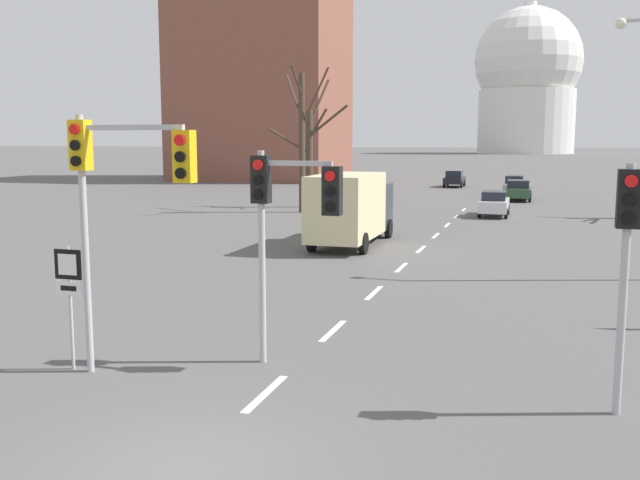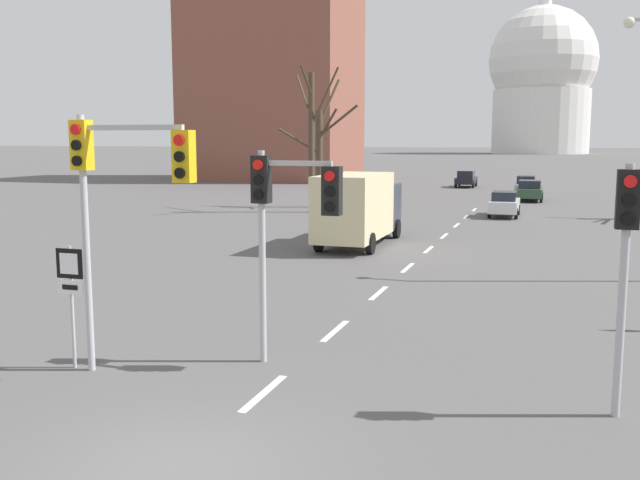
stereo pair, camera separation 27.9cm
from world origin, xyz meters
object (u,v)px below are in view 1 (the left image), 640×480
traffic_signal_centre_tall (286,205)px  route_sign_post (69,286)px  sedan_mid_centre (518,190)px  traffic_signal_near_left (117,179)px  traffic_signal_near_right (626,240)px  sedan_near_left (494,203)px  sedan_far_left (514,185)px  delivery_truck (351,207)px  sedan_near_right (454,179)px

traffic_signal_centre_tall → route_sign_post: bearing=-158.7°
traffic_signal_centre_tall → sedan_mid_centre: (3.41, 42.50, -2.51)m
traffic_signal_near_left → traffic_signal_near_right: traffic_signal_near_left is taller
traffic_signal_near_left → sedan_near_left: traffic_signal_near_left is taller
traffic_signal_centre_tall → sedan_mid_centre: bearing=85.4°
traffic_signal_near_left → sedan_far_left: traffic_signal_near_left is taller
sedan_far_left → delivery_truck: (-5.87, -31.30, 0.87)m
sedan_near_left → sedan_mid_centre: (1.07, 11.93, 0.02)m
traffic_signal_near_right → sedan_near_left: 31.79m
route_sign_post → delivery_truck: 18.18m
sedan_near_right → sedan_mid_centre: size_ratio=0.98×
traffic_signal_near_right → sedan_far_left: size_ratio=0.96×
sedan_mid_centre → delivery_truck: bearing=-103.8°
traffic_signal_near_left → traffic_signal_centre_tall: (2.84, 1.59, -0.56)m
traffic_signal_near_left → traffic_signal_centre_tall: size_ratio=1.16×
sedan_far_left → traffic_signal_near_left: bearing=-96.7°
sedan_near_left → sedan_mid_centre: bearing=84.9°
traffic_signal_near_right → delivery_truck: 19.77m
sedan_mid_centre → traffic_signal_near_right: bearing=-86.3°
sedan_near_right → sedan_far_left: (5.91, -8.92, 0.01)m
traffic_signal_near_left → sedan_near_right: (-0.14, 58.39, -3.04)m
traffic_signal_near_left → sedan_mid_centre: (6.25, 44.10, -3.07)m
traffic_signal_near_left → sedan_mid_centre: traffic_signal_near_left is taller
traffic_signal_near_left → sedan_mid_centre: bearing=81.9°
traffic_signal_near_right → traffic_signal_near_left: bearing=-175.7°
traffic_signal_near_right → traffic_signal_centre_tall: 6.30m
sedan_mid_centre → sedan_far_left: sedan_far_left is taller
route_sign_post → sedan_near_left: 32.79m
traffic_signal_near_left → sedan_mid_centre: 44.64m
sedan_near_right → delivery_truck: 40.23m
sedan_near_right → sedan_mid_centre: 15.65m
traffic_signal_near_left → traffic_signal_centre_tall: 3.30m
route_sign_post → sedan_near_left: bearing=78.8°
traffic_signal_near_left → route_sign_post: size_ratio=2.03×
delivery_truck → sedan_far_left: bearing=79.4°
sedan_near_left → sedan_far_left: size_ratio=0.92×
traffic_signal_centre_tall → sedan_far_left: 48.03m
traffic_signal_centre_tall → sedan_mid_centre: 42.71m
traffic_signal_centre_tall → delivery_truck: (-2.94, 16.57, -1.60)m
traffic_signal_centre_tall → sedan_near_left: bearing=85.6°
traffic_signal_centre_tall → sedan_mid_centre: traffic_signal_centre_tall is taller
traffic_signal_centre_tall → route_sign_post: 4.61m
sedan_near_left → sedan_near_right: size_ratio=0.94×
traffic_signal_near_right → route_sign_post: traffic_signal_near_right is taller
traffic_signal_centre_tall → sedan_far_left: traffic_signal_centre_tall is taller
sedan_far_left → delivery_truck: 31.86m
traffic_signal_near_left → delivery_truck: 18.29m
sedan_far_left → sedan_mid_centre: bearing=-84.9°
traffic_signal_centre_tall → sedan_far_left: (2.93, 47.87, -2.47)m
sedan_near_right → sedan_mid_centre: bearing=-65.9°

